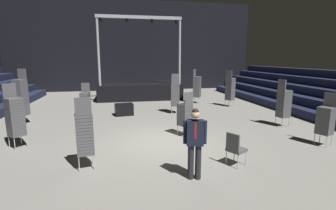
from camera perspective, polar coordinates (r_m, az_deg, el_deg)
name	(u,v)px	position (r m, az deg, el deg)	size (l,w,h in m)	color
ground_plane	(163,143)	(8.99, -1.17, -8.71)	(22.00, 30.00, 0.10)	gray
arena_end_wall	(134,46)	(23.42, -7.77, 13.24)	(22.00, 0.30, 8.00)	black
stage_riser	(139,89)	(18.73, -6.60, 3.60)	(5.94, 3.53, 5.66)	black
man_with_tie	(195,140)	(6.06, 6.19, -7.93)	(0.57, 0.31, 1.78)	black
chair_stack_front_left	(197,86)	(16.44, 6.67, 4.27)	(0.61, 0.61, 2.22)	#B2B5BA
chair_stack_front_right	(284,103)	(11.83, 25.03, 0.41)	(0.51, 0.51, 2.05)	#B2B5BA
chair_stack_mid_left	(15,116)	(9.57, -31.72, -2.18)	(0.62, 0.62, 2.14)	#B2B5BA
chair_stack_mid_right	(185,114)	(9.46, 3.94, -2.01)	(0.60, 0.60, 1.71)	#B2B5BA
chair_stack_mid_centre	(21,97)	(12.88, -30.66, 1.62)	(0.58, 0.58, 2.48)	#B2B5BA
chair_stack_rear_left	(85,100)	(13.14, -18.44, 1.06)	(0.49, 0.49, 1.71)	#B2B5BA
chair_stack_rear_right	(84,133)	(6.99, -18.63, -6.11)	(0.51, 0.51, 1.96)	#B2B5BA
chair_stack_rear_centre	(230,89)	(15.63, 14.07, 3.69)	(0.60, 0.60, 2.22)	#B2B5BA
chair_stack_aisle_left	(326,120)	(9.91, 32.45, -2.85)	(0.58, 0.58, 1.79)	#B2B5BA
chair_stack_aisle_right	(175,94)	(13.29, 1.64, 2.63)	(0.51, 0.51, 2.14)	#B2B5BA
equipment_road_case	(124,109)	(13.12, -10.04, -1.01)	(0.90, 0.60, 0.61)	black
loose_chair_near_man	(235,147)	(7.15, 15.15, -9.33)	(0.60, 0.60, 0.95)	#B2B5BA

